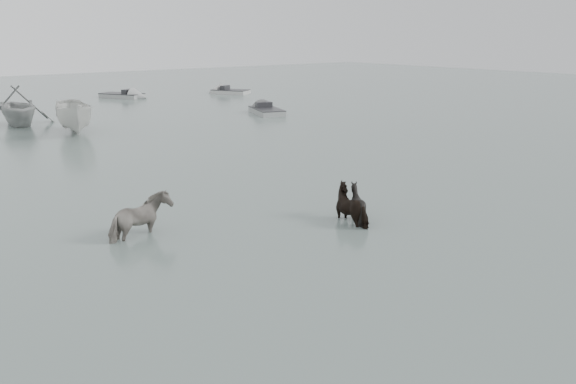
% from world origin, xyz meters
% --- Properties ---
extents(ground, '(140.00, 140.00, 0.00)m').
position_xyz_m(ground, '(0.00, 0.00, 0.00)').
color(ground, slate).
rests_on(ground, ground).
extents(pony_pinto, '(1.97, 1.28, 1.53)m').
position_xyz_m(pony_pinto, '(-3.80, 2.57, 0.77)').
color(pony_pinto, black).
rests_on(pony_pinto, ground).
extents(pony_dark, '(1.60, 1.73, 1.43)m').
position_xyz_m(pony_dark, '(1.80, -0.11, 0.71)').
color(pony_dark, black).
rests_on(pony_dark, ground).
extents(pony_black, '(1.36, 1.27, 1.27)m').
position_xyz_m(pony_black, '(1.86, -0.11, 0.63)').
color(pony_black, black).
rests_on(pony_black, ground).
extents(rowboat_trail, '(4.54, 5.16, 2.56)m').
position_xyz_m(rowboat_trail, '(-1.40, 25.50, 1.28)').
color(rowboat_trail, '#A7A9A7').
rests_on(rowboat_trail, ground).
extents(boat_small, '(2.99, 5.33, 1.94)m').
position_xyz_m(boat_small, '(0.42, 20.63, 0.97)').
color(boat_small, silver).
rests_on(boat_small, ground).
extents(skiff_port, '(3.08, 5.21, 0.75)m').
position_xyz_m(skiff_port, '(13.36, 20.13, 0.38)').
color(skiff_port, gray).
rests_on(skiff_port, ground).
extents(skiff_mid, '(3.96, 5.35, 0.75)m').
position_xyz_m(skiff_mid, '(9.49, 36.11, 0.38)').
color(skiff_mid, '#969896').
rests_on(skiff_mid, ground).
extents(skiff_star, '(3.76, 4.80, 0.75)m').
position_xyz_m(skiff_star, '(18.67, 33.03, 0.38)').
color(skiff_star, '#B7B6B2').
rests_on(skiff_star, ground).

